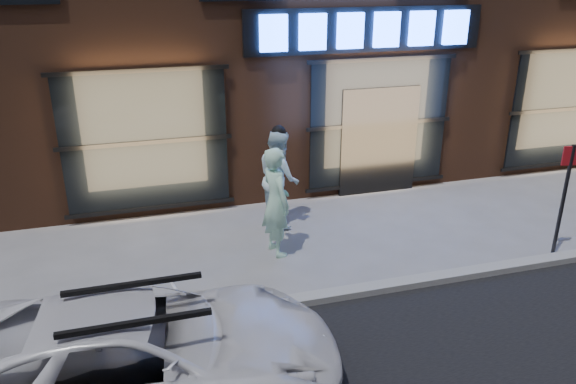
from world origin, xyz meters
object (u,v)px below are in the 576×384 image
man_bowtie (276,202)px  white_suv (140,354)px  sign_post (565,191)px  man_cap (279,177)px

man_bowtie → white_suv: 4.02m
white_suv → sign_post: (7.16, 1.62, 0.60)m
man_bowtie → white_suv: man_bowtie is taller
man_bowtie → man_cap: 1.28m
man_cap → sign_post: sign_post is taller
man_bowtie → white_suv: (-2.47, -3.15, -0.34)m
man_cap → sign_post: size_ratio=0.93×
sign_post → man_bowtie: bearing=171.4°
man_bowtie → man_cap: man_bowtie is taller
white_suv → man_bowtie: bearing=-32.3°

